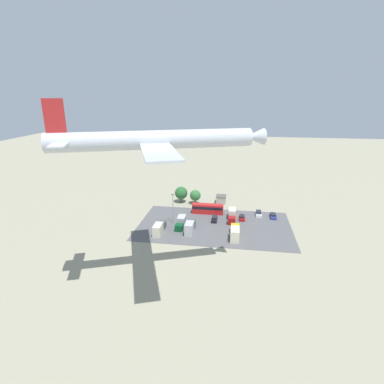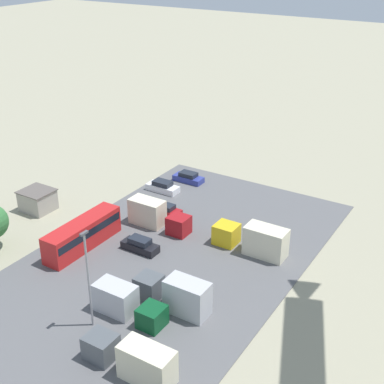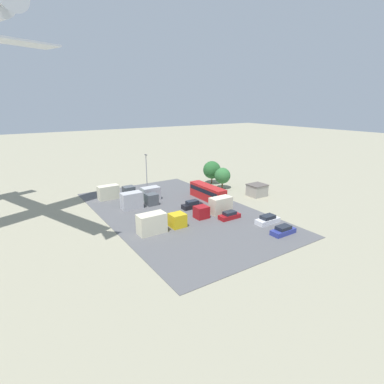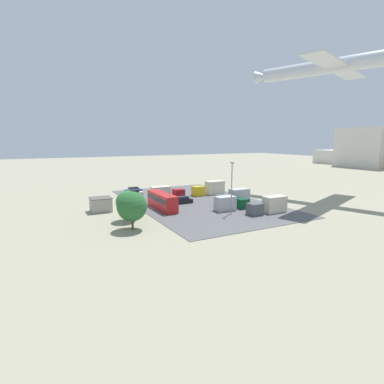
{
  "view_description": "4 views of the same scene",
  "coord_description": "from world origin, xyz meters",
  "px_view_note": "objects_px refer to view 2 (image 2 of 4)",
  "views": [
    {
      "loc": [
        -5.75,
        97.66,
        39.79
      ],
      "look_at": [
        4.7,
        27.49,
        16.37
      ],
      "focal_mm": 28.0,
      "sensor_mm": 36.0,
      "label": 1
    },
    {
      "loc": [
        41.97,
        40.43,
        32.85
      ],
      "look_at": [
        -5.45,
        10.89,
        6.15
      ],
      "focal_mm": 50.0,
      "sensor_mm": 36.0,
      "label": 2
    },
    {
      "loc": [
        -49.2,
        40.24,
        21.32
      ],
      "look_at": [
        -1.91,
        8.85,
        4.37
      ],
      "focal_mm": 28.0,
      "sensor_mm": 36.0,
      "label": 3
    },
    {
      "loc": [
        59.64,
        -21.41,
        14.23
      ],
      "look_at": [
        4.15,
        7.7,
        3.27
      ],
      "focal_mm": 28.0,
      "sensor_mm": 36.0,
      "label": 4
    }
  ],
  "objects_px": {
    "parked_truck_0": "(126,303)",
    "parked_truck_3": "(176,294)",
    "parked_truck_4": "(156,216)",
    "parked_car_0": "(165,210)",
    "parked_car_3": "(188,178)",
    "parked_car_2": "(140,245)",
    "parked_truck_1": "(254,240)",
    "shed_building": "(38,200)",
    "bus": "(83,233)",
    "parked_car_1": "(163,187)",
    "parked_truck_2": "(134,359)"
  },
  "relations": [
    {
      "from": "parked_car_2",
      "to": "parked_truck_4",
      "type": "height_order",
      "value": "parked_truck_4"
    },
    {
      "from": "parked_car_3",
      "to": "parked_car_1",
      "type": "bearing_deg",
      "value": -15.92
    },
    {
      "from": "bus",
      "to": "parked_truck_4",
      "type": "relative_size",
      "value": 1.31
    },
    {
      "from": "shed_building",
      "to": "parked_truck_0",
      "type": "xyz_separation_m",
      "value": [
        11.22,
        23.62,
        -0.01
      ]
    },
    {
      "from": "parked_car_0",
      "to": "parked_car_2",
      "type": "distance_m",
      "value": 9.31
    },
    {
      "from": "shed_building",
      "to": "parked_car_3",
      "type": "xyz_separation_m",
      "value": [
        -18.14,
        12.13,
        -0.74
      ]
    },
    {
      "from": "parked_truck_0",
      "to": "parked_truck_4",
      "type": "distance_m",
      "value": 17.46
    },
    {
      "from": "parked_car_2",
      "to": "shed_building",
      "type": "bearing_deg",
      "value": 86.27
    },
    {
      "from": "parked_car_3",
      "to": "parked_truck_2",
      "type": "bearing_deg",
      "value": 25.62
    },
    {
      "from": "parked_truck_2",
      "to": "parked_truck_4",
      "type": "bearing_deg",
      "value": 31.19
    },
    {
      "from": "shed_building",
      "to": "parked_truck_3",
      "type": "relative_size",
      "value": 0.53
    },
    {
      "from": "parked_truck_0",
      "to": "parked_truck_1",
      "type": "bearing_deg",
      "value": 162.29
    },
    {
      "from": "parked_car_3",
      "to": "parked_truck_1",
      "type": "height_order",
      "value": "parked_truck_1"
    },
    {
      "from": "shed_building",
      "to": "parked_truck_0",
      "type": "bearing_deg",
      "value": 64.59
    },
    {
      "from": "parked_truck_0",
      "to": "parked_truck_3",
      "type": "xyz_separation_m",
      "value": [
        -3.4,
        3.52,
        0.27
      ]
    },
    {
      "from": "parked_car_0",
      "to": "parked_car_3",
      "type": "relative_size",
      "value": 0.95
    },
    {
      "from": "parked_truck_1",
      "to": "parked_truck_3",
      "type": "relative_size",
      "value": 1.11
    },
    {
      "from": "parked_car_3",
      "to": "shed_building",
      "type": "bearing_deg",
      "value": -33.77
    },
    {
      "from": "parked_car_0",
      "to": "parked_truck_1",
      "type": "relative_size",
      "value": 0.49
    },
    {
      "from": "bus",
      "to": "parked_truck_1",
      "type": "height_order",
      "value": "parked_truck_1"
    },
    {
      "from": "parked_truck_2",
      "to": "parked_truck_3",
      "type": "height_order",
      "value": "parked_truck_3"
    },
    {
      "from": "bus",
      "to": "parked_car_2",
      "type": "xyz_separation_m",
      "value": [
        -2.84,
        6.11,
        -1.11
      ]
    },
    {
      "from": "parked_car_1",
      "to": "parked_truck_2",
      "type": "relative_size",
      "value": 0.56
    },
    {
      "from": "bus",
      "to": "parked_car_3",
      "type": "relative_size",
      "value": 2.38
    },
    {
      "from": "parked_truck_4",
      "to": "parked_car_0",
      "type": "bearing_deg",
      "value": -165.04
    },
    {
      "from": "parked_truck_2",
      "to": "parked_truck_4",
      "type": "xyz_separation_m",
      "value": [
        -21.37,
        -12.93,
        0.05
      ]
    },
    {
      "from": "bus",
      "to": "parked_car_2",
      "type": "relative_size",
      "value": 2.41
    },
    {
      "from": "shed_building",
      "to": "parked_truck_3",
      "type": "xyz_separation_m",
      "value": [
        7.82,
        27.14,
        0.26
      ]
    },
    {
      "from": "parked_truck_1",
      "to": "parked_truck_2",
      "type": "xyz_separation_m",
      "value": [
        22.46,
        -0.05,
        -0.12
      ]
    },
    {
      "from": "parked_car_0",
      "to": "parked_truck_2",
      "type": "bearing_deg",
      "value": 29.26
    },
    {
      "from": "parked_truck_4",
      "to": "parked_truck_1",
      "type": "bearing_deg",
      "value": 94.82
    },
    {
      "from": "bus",
      "to": "parked_truck_0",
      "type": "relative_size",
      "value": 1.45
    },
    {
      "from": "parked_truck_0",
      "to": "parked_truck_2",
      "type": "xyz_separation_m",
      "value": [
        5.67,
        5.31,
        0.13
      ]
    },
    {
      "from": "parked_car_2",
      "to": "parked_truck_0",
      "type": "xyz_separation_m",
      "value": [
        10.06,
        5.88,
        0.66
      ]
    },
    {
      "from": "parked_truck_0",
      "to": "parked_truck_1",
      "type": "relative_size",
      "value": 0.85
    },
    {
      "from": "parked_truck_0",
      "to": "parked_truck_3",
      "type": "height_order",
      "value": "parked_truck_3"
    },
    {
      "from": "parked_car_1",
      "to": "shed_building",
      "type": "bearing_deg",
      "value": 141.2
    },
    {
      "from": "parked_car_2",
      "to": "parked_truck_1",
      "type": "relative_size",
      "value": 0.51
    },
    {
      "from": "bus",
      "to": "parked_truck_0",
      "type": "bearing_deg",
      "value": -31.07
    },
    {
      "from": "shed_building",
      "to": "parked_car_2",
      "type": "bearing_deg",
      "value": 86.27
    },
    {
      "from": "parked_car_0",
      "to": "parked_car_2",
      "type": "xyz_separation_m",
      "value": [
        8.93,
        2.62,
        0.08
      ]
    },
    {
      "from": "parked_truck_1",
      "to": "parked_truck_4",
      "type": "height_order",
      "value": "parked_truck_1"
    },
    {
      "from": "parked_car_1",
      "to": "parked_car_2",
      "type": "xyz_separation_m",
      "value": [
        14.57,
        6.95,
        0.03
      ]
    },
    {
      "from": "parked_car_3",
      "to": "parked_car_0",
      "type": "bearing_deg",
      "value": 16.04
    },
    {
      "from": "parked_car_0",
      "to": "parked_car_3",
      "type": "xyz_separation_m",
      "value": [
        -10.37,
        -2.98,
        0.01
      ]
    },
    {
      "from": "parked_car_3",
      "to": "parked_truck_4",
      "type": "relative_size",
      "value": 0.55
    },
    {
      "from": "parked_car_3",
      "to": "parked_truck_4",
      "type": "xyz_separation_m",
      "value": [
        13.66,
        3.86,
        0.91
      ]
    },
    {
      "from": "parked_truck_0",
      "to": "parked_truck_4",
      "type": "bearing_deg",
      "value": -154.1
    },
    {
      "from": "parked_car_3",
      "to": "parked_truck_0",
      "type": "distance_m",
      "value": 31.53
    },
    {
      "from": "parked_truck_2",
      "to": "parked_truck_3",
      "type": "relative_size",
      "value": 1.08
    }
  ]
}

